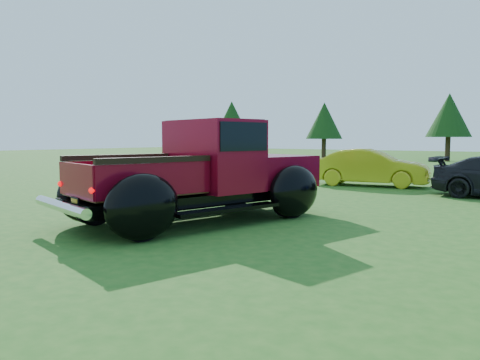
{
  "coord_description": "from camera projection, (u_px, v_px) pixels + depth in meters",
  "views": [
    {
      "loc": [
        4.32,
        -6.06,
        1.72
      ],
      "look_at": [
        -0.08,
        0.2,
        1.04
      ],
      "focal_mm": 35.0,
      "sensor_mm": 36.0,
      "label": 1
    }
  ],
  "objects": [
    {
      "name": "ground",
      "position": [
        237.0,
        245.0,
        7.57
      ],
      "size": [
        120.0,
        120.0,
        0.0
      ],
      "primitive_type": "plane",
      "color": "#225819",
      "rests_on": "ground"
    },
    {
      "name": "tree_far_west",
      "position": [
        232.0,
        119.0,
        44.3
      ],
      "size": [
        3.33,
        3.33,
        5.2
      ],
      "color": "#332114",
      "rests_on": "ground"
    },
    {
      "name": "tree_west",
      "position": [
        324.0,
        121.0,
        37.79
      ],
      "size": [
        2.94,
        2.94,
        4.6
      ],
      "color": "#332114",
      "rests_on": "ground"
    },
    {
      "name": "tree_mid_left",
      "position": [
        449.0,
        115.0,
        34.24
      ],
      "size": [
        3.2,
        3.2,
        5.0
      ],
      "color": "#332114",
      "rests_on": "ground"
    },
    {
      "name": "pickup_truck",
      "position": [
        213.0,
        172.0,
        9.96
      ],
      "size": [
        3.82,
        6.02,
        2.1
      ],
      "rotation": [
        0.0,
        0.0,
        -0.26
      ],
      "color": "black",
      "rests_on": "ground"
    },
    {
      "name": "show_car_red",
      "position": [
        224.0,
        166.0,
        17.94
      ],
      "size": [
        4.1,
        2.1,
        1.34
      ],
      "primitive_type": "imported",
      "rotation": [
        0.0,
        0.0,
        1.71
      ],
      "color": "maroon",
      "rests_on": "ground"
    },
    {
      "name": "show_car_yellow",
      "position": [
        370.0,
        167.0,
        16.85
      ],
      "size": [
        4.22,
        2.08,
        1.33
      ],
      "primitive_type": "imported",
      "rotation": [
        0.0,
        0.0,
        1.74
      ],
      "color": "gold",
      "rests_on": "ground"
    }
  ]
}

